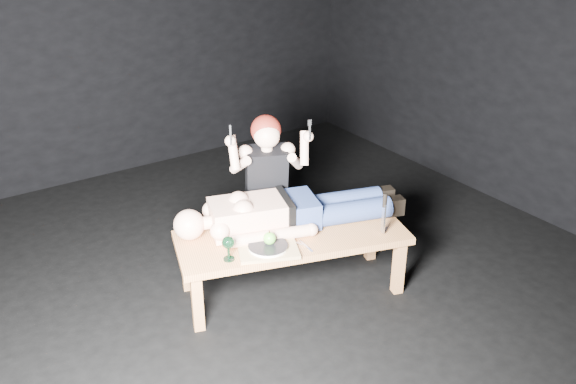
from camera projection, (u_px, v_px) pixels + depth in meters
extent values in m
plane|color=black|center=(262.00, 284.00, 4.40)|extent=(5.00, 5.00, 0.00)
plane|color=black|center=(114.00, 18.00, 5.60)|extent=(5.00, 0.00, 5.00)
cube|color=#C08045|center=(292.00, 263.00, 4.23)|extent=(1.65, 1.01, 0.45)
cube|color=tan|center=(268.00, 249.00, 3.94)|extent=(0.46, 0.41, 0.02)
cylinder|color=white|center=(268.00, 247.00, 3.93)|extent=(0.33, 0.33, 0.02)
sphere|color=#57AD30|center=(270.00, 238.00, 3.93)|extent=(0.08, 0.08, 0.08)
cube|color=#B2B2B7|center=(251.00, 255.00, 3.89)|extent=(0.02, 0.17, 0.01)
cube|color=#B2B2B7|center=(306.00, 246.00, 3.99)|extent=(0.03, 0.17, 0.01)
cube|color=#B2B2B7|center=(292.00, 241.00, 4.05)|extent=(0.07, 0.16, 0.01)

